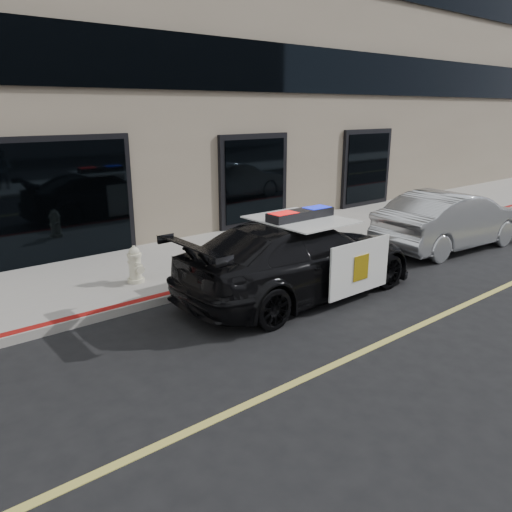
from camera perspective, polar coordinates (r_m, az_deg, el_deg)
ground at (r=6.95m, az=7.19°, el=-13.04°), size 120.00×120.00×0.00m
sidewalk_n at (r=10.89m, az=-13.13°, el=-1.80°), size 60.00×3.50×0.15m
building_n at (r=15.49m, az=-24.31°, el=24.78°), size 60.00×7.00×12.00m
police_car at (r=9.37m, az=5.02°, el=-0.15°), size 2.28×5.01×1.64m
silver_sedan at (r=13.49m, az=21.47°, el=3.85°), size 2.31×4.67×1.45m
fire_hydrant at (r=9.96m, az=-13.63°, el=-1.04°), size 0.33×0.46×0.73m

